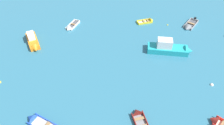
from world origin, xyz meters
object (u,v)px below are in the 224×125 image
mooring_buoy_between_boats_left (212,85)px  rowboat_grey_near_camera (189,27)px  rowboat_yellow_outer_left (149,21)px  mooring_buoy_near_foreground (167,25)px  rowboat_red_near_left (222,125)px  rowboat_maroon_far_back (139,118)px  rowboat_blue_far_left (37,122)px  motor_launch_orange_far_right (33,41)px  rowboat_white_center (70,28)px  mooring_buoy_outer_edge (0,82)px  motor_launch_turquoise_outer_right (171,48)px

mooring_buoy_between_boats_left → rowboat_grey_near_camera: bearing=100.6°
rowboat_grey_near_camera → rowboat_yellow_outer_left: (-7.19, 0.37, -0.03)m
rowboat_yellow_outer_left → mooring_buoy_near_foreground: size_ratio=11.12×
rowboat_red_near_left → rowboat_maroon_far_back: (-9.22, -1.04, -0.04)m
mooring_buoy_between_boats_left → rowboat_blue_far_left: bearing=-152.9°
motor_launch_orange_far_right → rowboat_white_center: 6.97m
mooring_buoy_between_boats_left → rowboat_maroon_far_back: bearing=-141.0°
rowboat_grey_near_camera → rowboat_white_center: bearing=-166.7°
rowboat_grey_near_camera → mooring_buoy_between_boats_left: bearing=-79.4°
mooring_buoy_near_foreground → mooring_buoy_between_boats_left: bearing=-65.1°
rowboat_white_center → mooring_buoy_outer_edge: 14.97m
rowboat_blue_far_left → rowboat_white_center: 18.98m
motor_launch_turquoise_outer_right → rowboat_blue_far_left: bearing=-132.0°
rowboat_maroon_far_back → mooring_buoy_outer_edge: size_ratio=10.17×
motor_launch_turquoise_outer_right → mooring_buoy_near_foreground: (-0.56, 7.65, -0.74)m
rowboat_red_near_left → mooring_buoy_between_boats_left: rowboat_red_near_left is taller
rowboat_blue_far_left → mooring_buoy_near_foreground: bearing=59.6°
rowboat_maroon_far_back → mooring_buoy_near_foreground: (2.68, 20.59, -0.20)m
rowboat_yellow_outer_left → motor_launch_orange_far_right: bearing=-148.7°
rowboat_yellow_outer_left → mooring_buoy_near_foreground: bearing=-5.6°
mooring_buoy_between_boats_left → mooring_buoy_near_foreground: size_ratio=1.61×
rowboat_blue_far_left → mooring_buoy_near_foreground: size_ratio=16.61×
rowboat_maroon_far_back → rowboat_yellow_outer_left: 20.95m
rowboat_grey_near_camera → rowboat_yellow_outer_left: 7.20m
rowboat_grey_near_camera → mooring_buoy_near_foreground: rowboat_grey_near_camera is taller
rowboat_grey_near_camera → mooring_buoy_outer_edge: rowboat_grey_near_camera is taller
rowboat_maroon_far_back → rowboat_white_center: rowboat_maroon_far_back is taller
mooring_buoy_near_foreground → mooring_buoy_outer_edge: mooring_buoy_outer_edge is taller
rowboat_maroon_far_back → mooring_buoy_between_boats_left: size_ratio=8.61×
mooring_buoy_between_boats_left → mooring_buoy_outer_edge: size_ratio=1.18×
rowboat_yellow_outer_left → mooring_buoy_between_boats_left: (9.70, -13.72, -0.16)m
rowboat_grey_near_camera → mooring_buoy_near_foreground: size_ratio=14.74×
motor_launch_turquoise_outer_right → mooring_buoy_between_boats_left: (5.66, -5.73, -0.74)m
motor_launch_turquoise_outer_right → mooring_buoy_between_boats_left: motor_launch_turquoise_outer_right is taller
rowboat_blue_far_left → mooring_buoy_near_foreground: (13.86, 23.65, -0.21)m
motor_launch_turquoise_outer_right → motor_launch_orange_far_right: bearing=-172.6°
rowboat_white_center → mooring_buoy_near_foreground: bearing=16.2°
rowboat_yellow_outer_left → rowboat_white_center: (-13.56, -5.28, -0.01)m
rowboat_grey_near_camera → rowboat_maroon_far_back: size_ratio=1.06×
rowboat_red_near_left → rowboat_yellow_outer_left: rowboat_red_near_left is taller
motor_launch_orange_far_right → mooring_buoy_between_boats_left: motor_launch_orange_far_right is taller
rowboat_red_near_left → rowboat_white_center: 27.74m
rowboat_white_center → mooring_buoy_near_foreground: size_ratio=12.69×
rowboat_grey_near_camera → mooring_buoy_between_boats_left: 13.58m
rowboat_grey_near_camera → rowboat_blue_far_left: bearing=-126.7°
rowboat_red_near_left → rowboat_yellow_outer_left: bearing=116.7°
rowboat_red_near_left → rowboat_maroon_far_back: 9.28m
rowboat_red_near_left → mooring_buoy_between_boats_left: bearing=93.0°
mooring_buoy_between_boats_left → motor_launch_orange_far_right: bearing=174.0°
motor_launch_turquoise_outer_right → rowboat_red_near_left: (5.98, -11.90, -0.51)m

